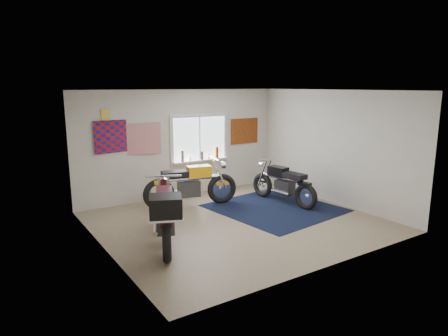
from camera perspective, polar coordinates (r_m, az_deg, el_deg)
ground at (r=8.42m, az=1.93°, el=-7.69°), size 5.50×5.50×0.00m
room_shell at (r=8.02m, az=2.02°, el=3.43°), size 5.50×5.50×5.50m
navy_rug at (r=9.38m, az=7.24°, el=-5.68°), size 2.79×2.88×0.01m
window_assembly at (r=10.39m, az=-3.54°, el=3.81°), size 1.66×0.17×1.26m
oil_bottles at (r=10.34m, az=-3.76°, el=1.89°), size 1.12×0.09×0.30m
flag_display at (r=9.39m, az=-16.61°, el=7.29°), size 1.60×0.10×1.17m
triumph_poster at (r=11.16m, az=2.94°, el=5.30°), size 0.90×0.03×0.70m
yellow_triumph at (r=9.36m, az=-4.78°, el=-2.52°), size 2.23×0.78×1.14m
black_chrome_bike at (r=9.71m, az=8.49°, el=-2.38°), size 0.61×2.00×1.03m
maroon_tourer at (r=7.02m, az=-8.41°, el=-6.69°), size 1.21×2.18×1.15m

